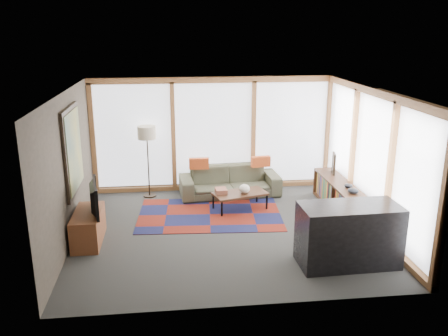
{
  "coord_description": "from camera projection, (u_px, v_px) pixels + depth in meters",
  "views": [
    {
      "loc": [
        -0.99,
        -8.08,
        3.64
      ],
      "look_at": [
        0.0,
        0.4,
        1.1
      ],
      "focal_mm": 38.0,
      "sensor_mm": 36.0,
      "label": 1
    }
  ],
  "objects": [
    {
      "name": "vase",
      "position": [
        244.0,
        189.0,
        9.71
      ],
      "size": [
        0.25,
        0.25,
        0.19
      ],
      "primitive_type": "ellipsoid",
      "rotation": [
        0.0,
        0.0,
        0.14
      ],
      "color": "beige",
      "rests_on": "coffee_table"
    },
    {
      "name": "pillow_left",
      "position": [
        199.0,
        163.0,
        10.41
      ],
      "size": [
        0.44,
        0.14,
        0.24
      ],
      "primitive_type": "cube",
      "rotation": [
        0.0,
        0.0,
        -0.03
      ],
      "color": "#B6451C",
      "rests_on": "sofa"
    },
    {
      "name": "bowl_b",
      "position": [
        348.0,
        186.0,
        9.32
      ],
      "size": [
        0.19,
        0.19,
        0.08
      ],
      "primitive_type": "ellipsoid",
      "rotation": [
        0.0,
        0.0,
        0.14
      ],
      "color": "black",
      "rests_on": "bookshelf"
    },
    {
      "name": "room_envelope",
      "position": [
        249.0,
        143.0,
        8.99
      ],
      "size": [
        5.52,
        5.02,
        2.62
      ],
      "color": "#3B342C",
      "rests_on": "ground"
    },
    {
      "name": "pillow_right",
      "position": [
        261.0,
        162.0,
        10.57
      ],
      "size": [
        0.44,
        0.18,
        0.24
      ],
      "primitive_type": "cube",
      "rotation": [
        0.0,
        0.0,
        0.13
      ],
      "color": "#B6451C",
      "rests_on": "sofa"
    },
    {
      "name": "tv_console",
      "position": [
        88.0,
        227.0,
        8.31
      ],
      "size": [
        0.46,
        1.11,
        0.55
      ],
      "primitive_type": "cube",
      "color": "brown",
      "rests_on": "ground"
    },
    {
      "name": "shelf_picture",
      "position": [
        334.0,
        163.0,
        10.19
      ],
      "size": [
        0.12,
        0.34,
        0.45
      ],
      "primitive_type": "cube",
      "rotation": [
        0.0,
        0.0,
        -0.22
      ],
      "color": "black",
      "rests_on": "bookshelf"
    },
    {
      "name": "sofa",
      "position": [
        230.0,
        181.0,
        10.63
      ],
      "size": [
        2.27,
        1.02,
        0.65
      ],
      "primitive_type": "imported",
      "rotation": [
        0.0,
        0.0,
        0.07
      ],
      "color": "#38392A",
      "rests_on": "ground"
    },
    {
      "name": "television",
      "position": [
        90.0,
        198.0,
        8.13
      ],
      "size": [
        0.29,
        0.96,
        0.55
      ],
      "primitive_type": "imported",
      "rotation": [
        0.0,
        0.0,
        1.74
      ],
      "color": "black",
      "rests_on": "tv_console"
    },
    {
      "name": "bowl_a",
      "position": [
        353.0,
        191.0,
        8.99
      ],
      "size": [
        0.25,
        0.25,
        0.1
      ],
      "primitive_type": "ellipsoid",
      "rotation": [
        0.0,
        0.0,
        -0.26
      ],
      "color": "black",
      "rests_on": "bookshelf"
    },
    {
      "name": "book_stack",
      "position": [
        221.0,
        191.0,
        9.75
      ],
      "size": [
        0.24,
        0.3,
        0.09
      ],
      "primitive_type": "cube",
      "rotation": [
        0.0,
        0.0,
        0.07
      ],
      "color": "brown",
      "rests_on": "coffee_table"
    },
    {
      "name": "ground",
      "position": [
        226.0,
        230.0,
        8.84
      ],
      "size": [
        5.5,
        5.5,
        0.0
      ],
      "primitive_type": "plane",
      "color": "#2A2A28",
      "rests_on": "ground"
    },
    {
      "name": "bar_counter",
      "position": [
        349.0,
        235.0,
        7.47
      ],
      "size": [
        1.58,
        0.77,
        0.99
      ],
      "primitive_type": "cube",
      "rotation": [
        0.0,
        0.0,
        0.03
      ],
      "color": "black",
      "rests_on": "ground"
    },
    {
      "name": "bookshelf",
      "position": [
        342.0,
        199.0,
        9.61
      ],
      "size": [
        0.44,
        2.43,
        0.61
      ],
      "primitive_type": null,
      "color": "#371B13",
      "rests_on": "ground"
    },
    {
      "name": "rug",
      "position": [
        210.0,
        214.0,
        9.58
      ],
      "size": [
        2.97,
        2.02,
        0.01
      ],
      "primitive_type": "cube",
      "rotation": [
        0.0,
        0.0,
        -0.07
      ],
      "color": "maroon",
      "rests_on": "ground"
    },
    {
      "name": "coffee_table",
      "position": [
        240.0,
        201.0,
        9.83
      ],
      "size": [
        1.2,
        0.83,
        0.36
      ],
      "primitive_type": null,
      "rotation": [
        0.0,
        0.0,
        0.28
      ],
      "color": "#371B13",
      "rests_on": "ground"
    },
    {
      "name": "floor_lamp",
      "position": [
        148.0,
        162.0,
        10.41
      ],
      "size": [
        0.4,
        0.4,
        1.6
      ],
      "primitive_type": null,
      "color": "#2E2318",
      "rests_on": "ground"
    }
  ]
}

